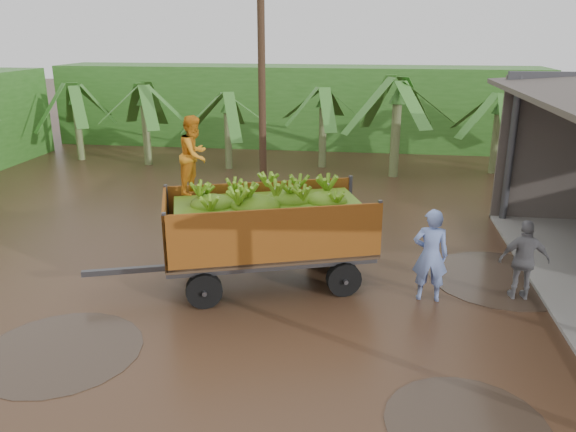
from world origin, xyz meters
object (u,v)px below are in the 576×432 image
Objects in this scene: banana_trailer at (266,225)px; utility_pole at (261,56)px; man_grey at (524,260)px; man_blue at (430,255)px.

utility_pole reaches higher than banana_trailer.
banana_trailer is at bearing -2.77° from man_grey.
banana_trailer is 7.99m from utility_pole.
banana_trailer is 3.35m from man_blue.
man_grey is at bearing -168.60° from man_blue.
utility_pole is at bearing -50.35° from man_grey.
utility_pole is at bearing 82.12° from banana_trailer.
utility_pole is (-4.75, 7.55, 3.40)m from man_blue.
man_grey is (1.84, 0.30, -0.12)m from man_blue.
utility_pole is (-6.59, 7.25, 3.53)m from man_grey.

